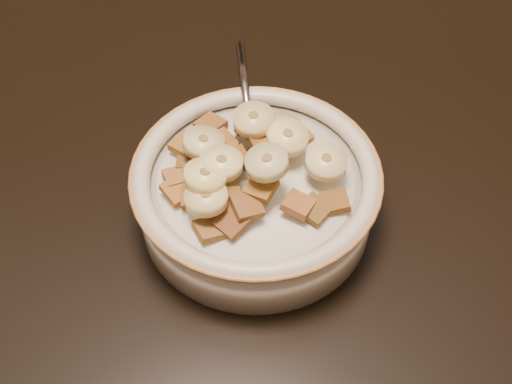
{
  "coord_description": "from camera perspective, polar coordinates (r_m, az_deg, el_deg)",
  "views": [
    {
      "loc": [
        0.28,
        -0.41,
        1.21
      ],
      "look_at": [
        0.27,
        -0.06,
        0.78
      ],
      "focal_mm": 50.0,
      "sensor_mm": 36.0,
      "label": 1
    }
  ],
  "objects": [
    {
      "name": "cereal_square_13",
      "position": [
        0.53,
        1.11,
        3.25
      ],
      "size": [
        0.03,
        0.03,
        0.01
      ],
      "primitive_type": "cube",
      "rotation": [
        -0.06,
        0.17,
        0.9
      ],
      "color": "#90511A",
      "rests_on": "milk"
    },
    {
      "name": "cereal_square_18",
      "position": [
        0.51,
        0.4,
        0.36
      ],
      "size": [
        0.03,
        0.03,
        0.01
      ],
      "primitive_type": "cube",
      "rotation": [
        -0.09,
        -0.1,
        1.11
      ],
      "color": "brown",
      "rests_on": "milk"
    },
    {
      "name": "cereal_square_21",
      "position": [
        0.57,
        -3.66,
        5.4
      ],
      "size": [
        0.03,
        0.03,
        0.01
      ],
      "primitive_type": "cube",
      "rotation": [
        -0.11,
        0.07,
        0.87
      ],
      "color": "brown",
      "rests_on": "milk"
    },
    {
      "name": "banana_slice_2",
      "position": [
        0.51,
        -4.07,
        1.29
      ],
      "size": [
        0.03,
        0.03,
        0.02
      ],
      "primitive_type": "cylinder",
      "rotation": [
        0.09,
        0.12,
        1.51
      ],
      "color": "#EDDF76",
      "rests_on": "milk"
    },
    {
      "name": "cereal_square_12",
      "position": [
        0.53,
        -6.23,
        1.19
      ],
      "size": [
        0.03,
        0.03,
        0.01
      ],
      "primitive_type": "cube",
      "rotation": [
        -0.17,
        0.04,
        0.42
      ],
      "color": "brown",
      "rests_on": "milk"
    },
    {
      "name": "cereal_square_0",
      "position": [
        0.56,
        3.28,
        4.6
      ],
      "size": [
        0.03,
        0.03,
        0.01
      ],
      "primitive_type": "cube",
      "rotation": [
        0.22,
        0.14,
        0.77
      ],
      "color": "olive",
      "rests_on": "milk"
    },
    {
      "name": "cereal_square_11",
      "position": [
        0.53,
        -5.13,
        1.02
      ],
      "size": [
        0.03,
        0.03,
        0.01
      ],
      "primitive_type": "cube",
      "rotation": [
        -0.07,
        -0.1,
        1.22
      ],
      "color": "#8F541A",
      "rests_on": "milk"
    },
    {
      "name": "banana_slice_6",
      "position": [
        0.51,
        -2.76,
        2.31
      ],
      "size": [
        0.03,
        0.03,
        0.01
      ],
      "primitive_type": "cylinder",
      "rotation": [
        0.07,
        0.08,
        1.67
      ],
      "color": "#FCF083",
      "rests_on": "milk"
    },
    {
      "name": "cereal_square_6",
      "position": [
        0.55,
        -3.17,
        4.0
      ],
      "size": [
        0.02,
        0.03,
        0.01
      ],
      "primitive_type": "cube",
      "rotation": [
        0.1,
        0.04,
        0.28
      ],
      "color": "brown",
      "rests_on": "milk"
    },
    {
      "name": "cereal_square_3",
      "position": [
        0.52,
        -4.95,
        -0.27
      ],
      "size": [
        0.02,
        0.02,
        0.01
      ],
      "primitive_type": "cube",
      "rotation": [
        0.06,
        -0.08,
        0.14
      ],
      "color": "#955D20",
      "rests_on": "milk"
    },
    {
      "name": "cereal_square_4",
      "position": [
        0.5,
        -1.93,
        -2.44
      ],
      "size": [
        0.03,
        0.03,
        0.01
      ],
      "primitive_type": "cube",
      "rotation": [
        -0.25,
        -0.02,
        2.39
      ],
      "color": "brown",
      "rests_on": "milk"
    },
    {
      "name": "cereal_square_25",
      "position": [
        0.52,
        6.32,
        -0.77
      ],
      "size": [
        0.02,
        0.02,
        0.01
      ],
      "primitive_type": "cube",
      "rotation": [
        -0.18,
        0.04,
        1.72
      ],
      "color": "brown",
      "rests_on": "milk"
    },
    {
      "name": "cereal_square_22",
      "position": [
        0.51,
        -2.34,
        -0.71
      ],
      "size": [
        0.02,
        0.02,
        0.01
      ],
      "primitive_type": "cube",
      "rotation": [
        0.24,
        0.14,
        0.19
      ],
      "color": "brown",
      "rests_on": "milk"
    },
    {
      "name": "cereal_bowl",
      "position": [
        0.55,
        0.0,
        -0.54
      ],
      "size": [
        0.18,
        0.18,
        0.04
      ],
      "primitive_type": "cylinder",
      "color": "#BFB49C",
      "rests_on": "table"
    },
    {
      "name": "cereal_square_15",
      "position": [
        0.5,
        -3.7,
        -3.03
      ],
      "size": [
        0.03,
        0.03,
        0.01
      ],
      "primitive_type": "cube",
      "rotation": [
        0.22,
        0.08,
        2.06
      ],
      "color": "brown",
      "rests_on": "milk"
    },
    {
      "name": "cereal_square_5",
      "position": [
        0.52,
        -6.26,
        0.18
      ],
      "size": [
        0.03,
        0.03,
        0.01
      ],
      "primitive_type": "cube",
      "rotation": [
        0.21,
        -0.0,
        0.71
      ],
      "color": "#92592D",
      "rests_on": "milk"
    },
    {
      "name": "cereal_square_23",
      "position": [
        0.54,
        -5.32,
        2.33
      ],
      "size": [
        0.02,
        0.02,
        0.01
      ],
      "primitive_type": "cube",
      "rotation": [
        -0.24,
        -0.01,
        0.02
      ],
      "color": "brown",
      "rests_on": "milk"
    },
    {
      "name": "banana_slice_0",
      "position": [
        0.54,
        2.06,
        5.09
      ],
      "size": [
        0.03,
        0.03,
        0.01
      ],
      "primitive_type": "cylinder",
      "rotation": [
        0.11,
        -0.05,
        3.14
      ],
      "color": "#D0B983",
      "rests_on": "milk"
    },
    {
      "name": "cereal_square_1",
      "position": [
        0.57,
        -0.49,
        5.94
      ],
      "size": [
        0.03,
        0.03,
        0.01
      ],
      "primitive_type": "cube",
      "rotation": [
        0.02,
        0.03,
        1.2
      ],
      "color": "brown",
      "rests_on": "milk"
    },
    {
      "name": "banana_slice_8",
      "position": [
        0.54,
        -0.2,
        5.82
      ],
      "size": [
        0.04,
        0.04,
        0.01
      ],
      "primitive_type": "cylinder",
      "rotation": [
        -0.0,
        -0.06,
        1.0
      ],
      "color": "tan",
      "rests_on": "milk"
    },
    {
      "name": "cereal_square_2",
      "position": [
        0.53,
        1.4,
        3.42
      ],
      "size": [
        0.03,
        0.03,
        0.01
      ],
      "primitive_type": "cube",
      "rotation": [
        0.0,
        0.04,
        0.53
      ],
      "color": "brown",
      "rests_on": "milk"
    },
    {
      "name": "cereal_square_24",
      "position": [
        0.54,
        0.9,
        3.85
      ],
      "size": [
        0.03,
        0.03,
        0.01
      ],
      "primitive_type": "cube",
      "rotation": [
        -0.19,
        0.09,
        2.12
      ],
      "color": "brown",
      "rests_on": "milk"
    },
    {
      "name": "spoon",
      "position": [
        0.55,
        -0.31,
        3.49
      ],
      "size": [
        0.04,
        0.05,
        0.01
      ],
      "primitive_type": "ellipsoid",
      "rotation": [
        0.0,
        0.0,
        3.27
      ],
      "color": "gray",
      "rests_on": "cereal_bowl"
    },
    {
      "name": "banana_slice_1",
      "position": [
        0.5,
        -4.01,
        -0.49
      ],
      "size": [
        0.04,
        0.04,
        0.01
      ],
      "primitive_type": "cylinder",
      "rotation": [
        -0.04,
        0.14,
        1.8
      ],
      "color": "#DBC57E",
      "rests_on": "milk"
    },
    {
      "name": "cereal_square_20",
      "position": [
        0.55,
        -5.65,
        3.74
      ],
      "size": [
        0.03,
        0.03,
        0.01
      ],
      "primitive_type": "cube",
      "rotation": [
        0.06,
        0.02,
        2.54
      ],
      "color": "#8C5F21",
      "rests_on": "milk"
    },
    {
      "name": "cereal_square_26",
      "position": [
        0.54,
        0.48,
        4.21
      ],
      "size": [
        0.03,
        0.03,
        0.01
      ],
      "primitive_type": "cube",
      "rotation": [
        0.13,
        -0.15,
        1.97
      ],
      "color": "brown",
      "rests_on": "milk"
    },
    {
      "name": "cereal_square_14",
      "position": [
        0.54,
        5.79,
        2.08
      ],
      "size": [
        0.03,
        0.03,
        0.01
      ],
      "primitive_type": "cube",
      "rotation": [
        0.07,
        0.17,
        1.91
      ],
      "color": "brown",
      "rests_on": "milk"
    },
    {
      "name": "cereal_square_9",
      "position": [
        0.5,
        -0.73,
        -1.14
      ],
      "size": [
        0.03,
        0.03,
        0.01
      ],
      "primitive_type": "cube",
      "rotation": [
        0.16,
        -0.14,
        1.98
      ],
      "color": "brown",
      "rests_on": "milk"
    },
    {
      "name": "cereal_square_16",
      "position": [
        0.55,
        -2.77,
        4.0
      ],
      "size": [
        0.03,
        0.03,
        0.01
      ],
      "primitive_type": "cube",
      "rotation": [
        0.13,
        -0.11,
        2.3
      ],
      "color": "brown",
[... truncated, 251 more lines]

